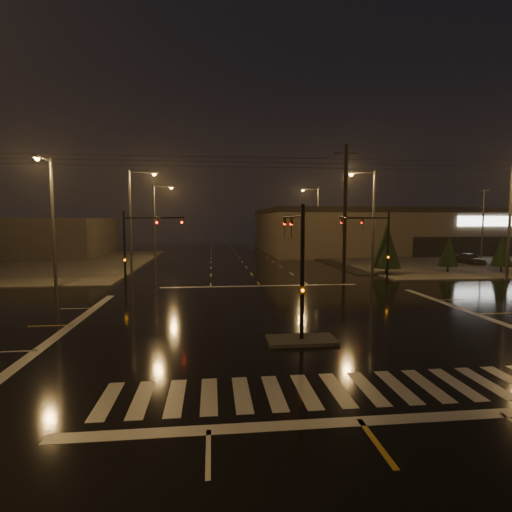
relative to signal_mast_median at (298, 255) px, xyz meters
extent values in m
plane|color=black|center=(0.00, 3.07, -3.75)|extent=(140.00, 140.00, 0.00)
cube|color=#403E3A|center=(30.00, 33.07, -3.69)|extent=(36.00, 36.00, 0.12)
cube|color=#403E3A|center=(0.00, -0.93, -3.68)|extent=(3.00, 1.60, 0.15)
cube|color=beige|center=(0.00, -5.93, -3.75)|extent=(15.00, 2.60, 0.01)
cube|color=beige|center=(0.00, -7.93, -3.75)|extent=(16.00, 0.50, 0.01)
cube|color=beige|center=(0.00, 14.07, -3.75)|extent=(16.00, 0.50, 0.01)
cube|color=black|center=(35.00, 31.07, -3.71)|extent=(50.00, 24.00, 0.08)
cube|color=brown|center=(35.00, 49.07, -0.25)|extent=(60.00, 28.00, 7.00)
cube|color=black|center=(35.00, 49.07, 3.05)|extent=(60.20, 28.20, 0.80)
cube|color=white|center=(35.00, 34.97, 1.45)|extent=(9.00, 0.20, 1.40)
cube|color=black|center=(35.00, 35.02, -2.15)|extent=(22.00, 0.15, 2.80)
cube|color=#3A3533|center=(-35.00, 45.07, -0.95)|extent=(30.00, 18.00, 5.60)
cylinder|color=black|center=(0.00, -0.93, -0.75)|extent=(0.18, 0.18, 6.00)
cylinder|color=black|center=(0.00, 1.32, 1.75)|extent=(0.12, 4.50, 0.12)
imported|color=#594707|center=(0.00, 3.35, 1.70)|extent=(0.16, 0.20, 1.00)
cube|color=#594707|center=(0.00, -0.93, -1.45)|extent=(0.25, 0.18, 0.35)
cylinder|color=black|center=(10.50, 13.57, -0.75)|extent=(0.18, 0.18, 6.00)
cylinder|color=black|center=(8.15, 12.72, 1.75)|extent=(4.74, 1.82, 0.12)
imported|color=#594707|center=(6.04, 11.95, 1.70)|extent=(0.24, 0.22, 1.00)
cube|color=#594707|center=(10.50, 13.57, -1.45)|extent=(0.25, 0.18, 0.35)
cylinder|color=black|center=(-10.50, 13.57, -0.75)|extent=(0.18, 0.18, 6.00)
cylinder|color=black|center=(-8.15, 12.72, 1.75)|extent=(4.74, 1.82, 0.12)
imported|color=#594707|center=(-6.04, 11.95, 1.70)|extent=(0.24, 0.22, 1.00)
cube|color=#594707|center=(-10.50, 13.57, -1.45)|extent=(0.25, 0.18, 0.35)
cylinder|color=#38383A|center=(-11.50, 21.07, 1.25)|extent=(0.24, 0.24, 10.00)
cylinder|color=#38383A|center=(-10.30, 21.07, 6.05)|extent=(2.40, 0.14, 0.14)
cube|color=#38383A|center=(-9.20, 21.07, 6.00)|extent=(0.70, 0.30, 0.18)
sphere|color=orange|center=(-9.20, 21.07, 5.87)|extent=(0.32, 0.32, 0.32)
cylinder|color=#38383A|center=(-11.50, 37.07, 1.25)|extent=(0.24, 0.24, 10.00)
cylinder|color=#38383A|center=(-10.30, 37.07, 6.05)|extent=(2.40, 0.14, 0.14)
cube|color=#38383A|center=(-9.20, 37.07, 6.00)|extent=(0.70, 0.30, 0.18)
sphere|color=orange|center=(-9.20, 37.07, 5.87)|extent=(0.32, 0.32, 0.32)
cylinder|color=#38383A|center=(11.50, 19.07, 1.25)|extent=(0.24, 0.24, 10.00)
cylinder|color=#38383A|center=(10.30, 19.07, 6.05)|extent=(2.40, 0.14, 0.14)
cube|color=#38383A|center=(9.20, 19.07, 6.00)|extent=(0.70, 0.30, 0.18)
sphere|color=orange|center=(9.20, 19.07, 5.87)|extent=(0.32, 0.32, 0.32)
cylinder|color=#38383A|center=(11.50, 39.07, 1.25)|extent=(0.24, 0.24, 10.00)
cylinder|color=#38383A|center=(10.30, 39.07, 6.05)|extent=(2.40, 0.14, 0.14)
cube|color=#38383A|center=(9.20, 39.07, 6.00)|extent=(0.70, 0.30, 0.18)
sphere|color=orange|center=(9.20, 39.07, 5.87)|extent=(0.32, 0.32, 0.32)
cylinder|color=#38383A|center=(-16.00, 14.57, 1.25)|extent=(0.24, 0.24, 10.00)
cylinder|color=#38383A|center=(-16.00, 13.37, 6.05)|extent=(0.14, 2.40, 0.14)
cube|color=#38383A|center=(-16.00, 12.27, 6.00)|extent=(0.30, 0.70, 0.18)
sphere|color=orange|center=(-16.00, 12.27, 5.87)|extent=(0.32, 0.32, 0.32)
cylinder|color=#38383A|center=(22.00, 14.57, 1.25)|extent=(0.24, 0.24, 10.00)
cylinder|color=black|center=(8.00, 17.07, 2.25)|extent=(0.32, 0.32, 12.00)
cube|color=black|center=(8.00, 17.07, 7.45)|extent=(2.20, 0.12, 0.12)
cylinder|color=black|center=(13.06, 19.49, -3.40)|extent=(0.18, 0.18, 0.70)
cone|color=black|center=(13.06, 19.49, -0.87)|extent=(2.79, 2.79, 4.36)
cylinder|color=black|center=(19.89, 20.07, -3.40)|extent=(0.18, 0.18, 0.70)
cone|color=black|center=(19.89, 20.07, -1.54)|extent=(1.94, 1.94, 3.03)
cylinder|color=black|center=(25.20, 19.41, -3.40)|extent=(0.18, 0.18, 0.70)
cone|color=black|center=(25.20, 19.41, -1.50)|extent=(1.98, 1.98, 3.10)
imported|color=black|center=(26.97, 26.87, -3.02)|extent=(1.86, 4.36, 1.47)
camera|label=1|loc=(-3.87, -17.69, 1.56)|focal=28.00mm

